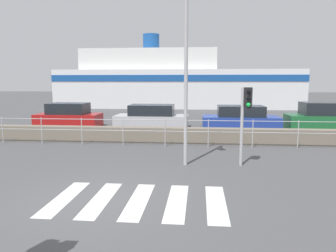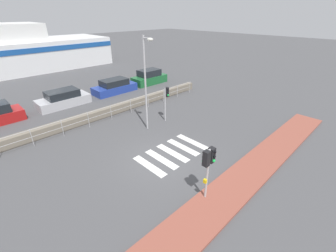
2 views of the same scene
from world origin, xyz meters
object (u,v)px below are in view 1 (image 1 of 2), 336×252
object	(u,v)px
traffic_light_far	(246,109)
ferry_boat	(173,83)
streetlamp	(186,48)
parked_car_blue	(240,119)
parked_car_red	(69,117)
parked_car_green	(323,118)
parked_car_silver	(152,118)

from	to	relation	value
traffic_light_far	ferry_boat	xyz separation A→B (m)	(-4.48, 26.06, 0.72)
traffic_light_far	streetlamp	world-z (taller)	streetlamp
ferry_boat	parked_car_blue	size ratio (longest dim) A/B	5.77
parked_car_red	parked_car_blue	distance (m)	10.39
parked_car_blue	ferry_boat	bearing A→B (deg)	107.07
parked_car_green	parked_car_silver	bearing A→B (deg)	180.00
parked_car_blue	parked_car_green	world-z (taller)	parked_car_green
parked_car_red	parked_car_silver	world-z (taller)	parked_car_red
ferry_boat	parked_car_blue	world-z (taller)	ferry_boat
parked_car_silver	parked_car_blue	bearing A→B (deg)	0.00
parked_car_red	parked_car_blue	xyz separation A→B (m)	(10.39, 0.00, -0.04)
traffic_light_far	parked_car_blue	world-z (taller)	traffic_light_far
parked_car_blue	parked_car_green	distance (m)	4.66
ferry_boat	parked_car_silver	size ratio (longest dim) A/B	5.87
parked_car_red	parked_car_blue	world-z (taller)	parked_car_red
traffic_light_far	parked_car_blue	distance (m)	8.69
parked_car_silver	traffic_light_far	bearing A→B (deg)	-63.15
streetlamp	ferry_boat	size ratio (longest dim) A/B	0.24
traffic_light_far	streetlamp	bearing A→B (deg)	-173.85
parked_car_silver	parked_car_blue	distance (m)	5.23
traffic_light_far	streetlamp	distance (m)	2.73
traffic_light_far	parked_car_blue	bearing A→B (deg)	83.96
streetlamp	parked_car_green	world-z (taller)	streetlamp
traffic_light_far	streetlamp	xyz separation A→B (m)	(-1.94, -0.21, 1.91)
ferry_boat	parked_car_red	xyz separation A→B (m)	(-5.01, -17.52, -1.99)
parked_car_red	parked_car_silver	xyz separation A→B (m)	(5.16, 0.00, -0.03)
traffic_light_far	parked_car_red	size ratio (longest dim) A/B	0.67
parked_car_blue	traffic_light_far	bearing A→B (deg)	-96.04
traffic_light_far	parked_car_red	bearing A→B (deg)	137.98
ferry_boat	parked_car_green	size ratio (longest dim) A/B	6.28
streetlamp	parked_car_green	xyz separation A→B (m)	(7.50, 8.75, -3.14)
parked_car_silver	ferry_boat	bearing A→B (deg)	90.49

